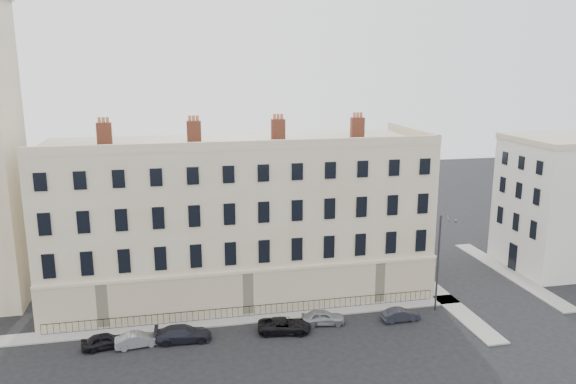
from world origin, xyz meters
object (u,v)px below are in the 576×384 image
object	(u,v)px
car_e	(323,317)
streetlamp	(439,259)
car_d	(284,325)
car_f	(401,315)
car_a	(105,341)
car_b	(137,340)
car_c	(183,334)

from	to	relation	value
car_e	streetlamp	size ratio (longest dim) A/B	0.42
car_d	car_f	world-z (taller)	car_d
car_d	car_f	distance (m)	10.48
car_d	streetlamp	world-z (taller)	streetlamp
car_a	car_e	bearing A→B (deg)	-98.25
car_b	car_e	world-z (taller)	car_e
car_f	car_a	bearing A→B (deg)	87.05
car_b	car_e	size ratio (longest dim) A/B	0.94
car_e	car_f	bearing A→B (deg)	-89.60
car_a	car_b	size ratio (longest dim) A/B	1.03
car_a	car_c	distance (m)	6.13
car_e	streetlamp	xyz separation A→B (m)	(10.96, 0.53, 4.38)
car_b	car_d	bearing A→B (deg)	-98.77
car_e	car_b	bearing A→B (deg)	99.48
car_a	car_b	distance (m)	2.51
car_b	car_f	xyz separation A→B (m)	(22.51, -0.08, -0.02)
car_e	car_f	xyz separation A→B (m)	(6.88, -0.78, -0.08)
car_b	car_a	bearing A→B (deg)	75.70
car_d	car_e	bearing A→B (deg)	-67.89
car_a	streetlamp	size ratio (longest dim) A/B	0.40
car_f	car_c	bearing A→B (deg)	87.18
car_c	streetlamp	size ratio (longest dim) A/B	0.51
car_c	car_d	size ratio (longest dim) A/B	1.02
car_b	car_f	world-z (taller)	car_b
car_e	car_c	bearing A→B (deg)	99.63
streetlamp	car_a	bearing A→B (deg)	-154.20
car_a	car_e	size ratio (longest dim) A/B	0.96
streetlamp	car_d	bearing A→B (deg)	-150.89
car_b	car_d	xyz separation A→B (m)	(12.03, -0.10, 0.04)
car_c	car_d	distance (m)	8.41
car_e	car_f	distance (m)	6.92
streetlamp	car_b	bearing A→B (deg)	-153.46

